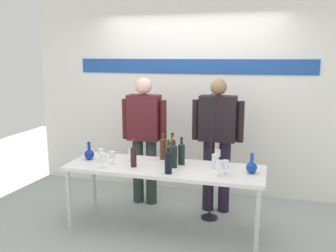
% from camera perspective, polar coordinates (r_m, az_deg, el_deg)
% --- Properties ---
extents(ground_plane, '(10.00, 10.00, 0.00)m').
position_cam_1_polar(ground_plane, '(4.30, -0.57, -15.81)').
color(ground_plane, '#9DA5A0').
extents(back_wall, '(4.73, 0.11, 3.00)m').
position_cam_1_polar(back_wall, '(5.19, 3.72, 6.12)').
color(back_wall, white).
rests_on(back_wall, ground).
extents(display_table, '(2.16, 0.70, 0.75)m').
position_cam_1_polar(display_table, '(4.04, -0.59, -7.09)').
color(display_table, white).
rests_on(display_table, ground).
extents(decanter_blue_left, '(0.11, 0.11, 0.21)m').
position_cam_1_polar(decanter_blue_left, '(4.36, -12.14, -4.26)').
color(decanter_blue_left, navy).
rests_on(decanter_blue_left, display_table).
extents(decanter_blue_right, '(0.11, 0.11, 0.21)m').
position_cam_1_polar(decanter_blue_right, '(3.88, 12.87, -6.23)').
color(decanter_blue_right, '#133AA0').
rests_on(decanter_blue_right, display_table).
extents(presenter_left, '(0.60, 0.22, 1.66)m').
position_cam_1_polar(presenter_left, '(4.75, -3.72, -1.07)').
color(presenter_left, '#253330').
rests_on(presenter_left, ground).
extents(presenter_right, '(0.63, 0.22, 1.66)m').
position_cam_1_polar(presenter_right, '(4.52, 7.67, -1.61)').
color(presenter_right, black).
rests_on(presenter_right, ground).
extents(wine_bottle_0, '(0.08, 0.08, 0.30)m').
position_cam_1_polar(wine_bottle_0, '(4.06, 2.11, -4.16)').
color(wine_bottle_0, black).
rests_on(wine_bottle_0, display_table).
extents(wine_bottle_1, '(0.08, 0.08, 0.33)m').
position_cam_1_polar(wine_bottle_1, '(4.16, 0.68, -3.69)').
color(wine_bottle_1, '#56351B').
rests_on(wine_bottle_1, display_table).
extents(wine_bottle_2, '(0.08, 0.08, 0.31)m').
position_cam_1_polar(wine_bottle_2, '(4.26, -0.78, -3.38)').
color(wine_bottle_2, '#4F2D17').
rests_on(wine_bottle_2, display_table).
extents(wine_bottle_3, '(0.07, 0.07, 0.31)m').
position_cam_1_polar(wine_bottle_3, '(3.99, -5.39, -4.57)').
color(wine_bottle_3, black).
rests_on(wine_bottle_3, display_table).
extents(wine_bottle_4, '(0.07, 0.07, 0.30)m').
position_cam_1_polar(wine_bottle_4, '(4.04, 0.02, -4.35)').
color(wine_bottle_4, '#183D1C').
rests_on(wine_bottle_4, display_table).
extents(wine_bottle_5, '(0.07, 0.07, 0.29)m').
position_cam_1_polar(wine_bottle_5, '(3.75, 0.05, -5.53)').
color(wine_bottle_5, black).
rests_on(wine_bottle_5, display_table).
extents(wine_bottle_6, '(0.08, 0.08, 0.33)m').
position_cam_1_polar(wine_bottle_6, '(3.94, 0.90, -4.51)').
color(wine_bottle_6, black).
rests_on(wine_bottle_6, display_table).
extents(wine_glass_left_0, '(0.06, 0.06, 0.15)m').
position_cam_1_polar(wine_glass_left_0, '(4.26, -10.34, -4.06)').
color(wine_glass_left_0, white).
rests_on(wine_glass_left_0, display_table).
extents(wine_glass_left_1, '(0.06, 0.06, 0.16)m').
position_cam_1_polar(wine_glass_left_1, '(4.20, -5.82, -3.97)').
color(wine_glass_left_1, white).
rests_on(wine_glass_left_1, display_table).
extents(wine_glass_left_2, '(0.06, 0.06, 0.14)m').
position_cam_1_polar(wine_glass_left_2, '(4.13, -8.67, -4.52)').
color(wine_glass_left_2, white).
rests_on(wine_glass_left_2, display_table).
extents(wine_glass_left_3, '(0.07, 0.07, 0.16)m').
position_cam_1_polar(wine_glass_left_3, '(3.99, -10.08, -4.85)').
color(wine_glass_left_3, white).
rests_on(wine_glass_left_3, display_table).
extents(wine_glass_right_0, '(0.07, 0.07, 0.15)m').
position_cam_1_polar(wine_glass_right_0, '(3.77, 8.94, -5.92)').
color(wine_glass_right_0, white).
rests_on(wine_glass_right_0, display_table).
extents(wine_glass_right_1, '(0.06, 0.06, 0.15)m').
position_cam_1_polar(wine_glass_right_1, '(4.16, 7.71, -4.24)').
color(wine_glass_right_1, white).
rests_on(wine_glass_right_1, display_table).
extents(wine_glass_right_2, '(0.06, 0.06, 0.16)m').
position_cam_1_polar(wine_glass_right_2, '(3.95, 7.25, -5.00)').
color(wine_glass_right_2, white).
rests_on(wine_glass_right_2, display_table).
extents(wine_glass_right_3, '(0.07, 0.07, 0.16)m').
position_cam_1_polar(wine_glass_right_3, '(3.72, 7.92, -6.01)').
color(wine_glass_right_3, white).
rests_on(wine_glass_right_3, display_table).
extents(microphone_stand, '(0.20, 0.20, 1.51)m').
position_cam_1_polar(microphone_stand, '(4.40, 6.58, -8.09)').
color(microphone_stand, black).
rests_on(microphone_stand, ground).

